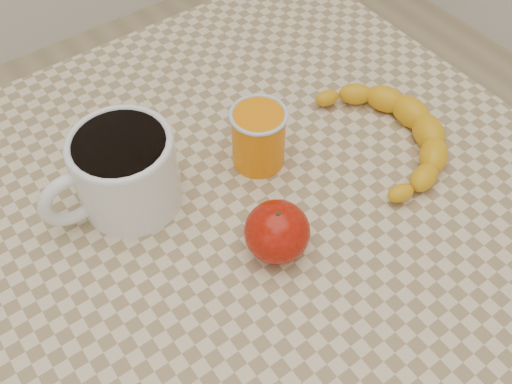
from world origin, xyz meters
TOP-DOWN VIEW (x-y plane):
  - table at (0.00, 0.00)m, footprint 0.80×0.80m
  - coffee_mug at (-0.12, 0.10)m, footprint 0.17×0.13m
  - orange_juice_glass at (0.04, 0.06)m, footprint 0.07×0.07m
  - apple at (-0.02, -0.07)m, footprint 0.09×0.09m
  - banana at (0.20, -0.03)m, footprint 0.35×0.37m

SIDE VIEW (x-z plane):
  - table at x=0.00m, z-range 0.29..1.04m
  - banana at x=0.20m, z-range 0.75..0.79m
  - apple at x=-0.02m, z-range 0.75..0.82m
  - orange_juice_glass at x=0.04m, z-range 0.75..0.84m
  - coffee_mug at x=-0.12m, z-range 0.75..0.86m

